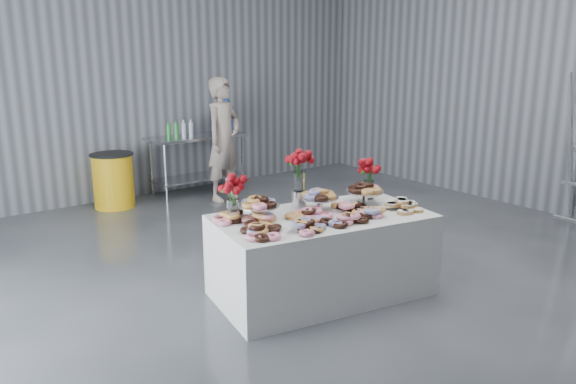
# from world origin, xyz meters

# --- Properties ---
(ground) EXTENTS (9.00, 9.00, 0.00)m
(ground) POSITION_xyz_m (0.00, 0.00, 0.00)
(ground) COLOR #36393E
(ground) RESTS_ON ground
(display_table) EXTENTS (2.05, 1.32, 0.75)m
(display_table) POSITION_xyz_m (-0.18, 0.12, 0.38)
(display_table) COLOR silver
(display_table) RESTS_ON ground
(prep_table) EXTENTS (1.50, 0.60, 0.90)m
(prep_table) POSITION_xyz_m (0.69, 4.10, 0.62)
(prep_table) COLOR silver
(prep_table) RESTS_ON ground
(donut_mounds) EXTENTS (1.92, 1.10, 0.09)m
(donut_mounds) POSITION_xyz_m (-0.18, 0.07, 0.80)
(donut_mounds) COLOR #DFB451
(donut_mounds) RESTS_ON display_table
(cake_stand_left) EXTENTS (0.36, 0.36, 0.17)m
(cake_stand_left) POSITION_xyz_m (-0.70, 0.36, 0.89)
(cake_stand_left) COLOR silver
(cake_stand_left) RESTS_ON display_table
(cake_stand_mid) EXTENTS (0.36, 0.36, 0.17)m
(cake_stand_mid) POSITION_xyz_m (-0.11, 0.26, 0.89)
(cake_stand_mid) COLOR silver
(cake_stand_mid) RESTS_ON display_table
(cake_stand_right) EXTENTS (0.36, 0.36, 0.17)m
(cake_stand_right) POSITION_xyz_m (0.39, 0.17, 0.89)
(cake_stand_right) COLOR silver
(cake_stand_right) RESTS_ON display_table
(danish_pile) EXTENTS (0.48, 0.48, 0.11)m
(danish_pile) POSITION_xyz_m (0.53, -0.16, 0.81)
(danish_pile) COLOR white
(danish_pile) RESTS_ON display_table
(bouquet_left) EXTENTS (0.26, 0.26, 0.42)m
(bouquet_left) POSITION_xyz_m (-0.88, 0.49, 1.05)
(bouquet_left) COLOR white
(bouquet_left) RESTS_ON display_table
(bouquet_right) EXTENTS (0.26, 0.26, 0.42)m
(bouquet_right) POSITION_xyz_m (0.56, 0.29, 1.05)
(bouquet_right) COLOR white
(bouquet_right) RESTS_ON display_table
(bouquet_center) EXTENTS (0.26, 0.26, 0.57)m
(bouquet_center) POSITION_xyz_m (-0.17, 0.47, 1.13)
(bouquet_center) COLOR silver
(bouquet_center) RESTS_ON display_table
(water_jug) EXTENTS (0.28, 0.28, 0.55)m
(water_jug) POSITION_xyz_m (1.19, 4.10, 1.15)
(water_jug) COLOR #3966C4
(water_jug) RESTS_ON prep_table
(drink_bottles) EXTENTS (0.54, 0.08, 0.27)m
(drink_bottles) POSITION_xyz_m (0.37, 4.00, 1.04)
(drink_bottles) COLOR #268C33
(drink_bottles) RESTS_ON prep_table
(person) EXTENTS (0.76, 0.64, 1.79)m
(person) POSITION_xyz_m (0.83, 3.53, 0.90)
(person) COLOR #CC8C93
(person) RESTS_ON ground
(trash_barrel) EXTENTS (0.60, 0.60, 0.77)m
(trash_barrel) POSITION_xyz_m (-0.64, 4.10, 0.38)
(trash_barrel) COLOR yellow
(trash_barrel) RESTS_ON ground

